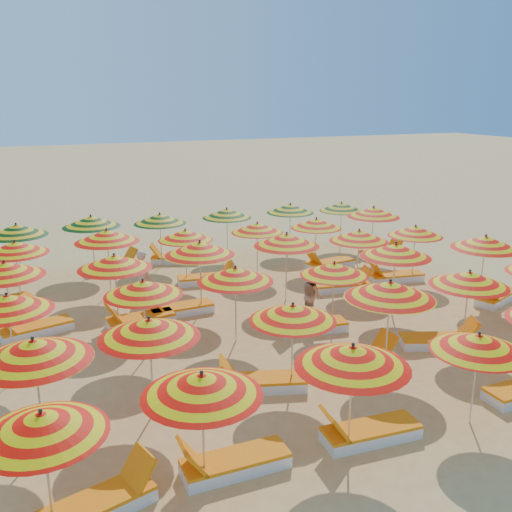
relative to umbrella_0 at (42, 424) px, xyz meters
The scene contains 54 objects.
ground 8.26m from the umbrella_0, 45.31° to the left, with size 120.00×120.00×0.00m, color #DEAE62.
umbrella_0 is the anchor object (origin of this frame).
umbrella_1 2.18m from the umbrella_0, ahead, with size 2.32×2.32×1.90m.
umbrella_2 4.62m from the umbrella_0, ahead, with size 1.89×1.89×1.96m.
umbrella_3 7.11m from the umbrella_0, ahead, with size 1.85×1.85×1.77m.
umbrella_6 2.06m from the umbrella_0, 89.75° to the left, with size 1.98×1.98×1.99m.
umbrella_7 3.02m from the umbrella_0, 50.06° to the left, with size 2.12×2.12×1.94m.
umbrella_8 5.23m from the umbrella_0, 24.99° to the left, with size 2.08×2.08×1.82m.
umbrella_9 7.30m from the umbrella_0, 17.17° to the left, with size 1.93×1.93×2.03m.
umbrella_10 9.60m from the umbrella_0, 14.23° to the left, with size 2.21×2.21×1.90m.
umbrella_12 4.79m from the umbrella_0, 94.44° to the left, with size 2.16×2.16×1.91m.
umbrella_13 5.33m from the umbrella_0, 63.63° to the left, with size 2.25×2.25×1.85m.
umbrella_14 6.56m from the umbrella_0, 46.37° to the left, with size 1.91×1.91×1.90m.
umbrella_15 8.36m from the umbrella_0, 32.63° to the left, with size 2.18×2.18×1.78m.
umbrella_16 10.26m from the umbrella_0, 27.83° to the left, with size 2.15×2.15×2.00m.
umbrella_17 12.65m from the umbrella_0, 20.66° to the left, with size 2.34×2.34×2.01m.
umbrella_18 7.13m from the umbrella_0, 93.26° to the left, with size 1.89×1.89×1.96m.
umbrella_19 7.09m from the umbrella_0, 72.81° to the left, with size 2.42×2.42×1.95m.
umbrella_20 8.17m from the umbrella_0, 57.77° to the left, with size 2.03×2.03×2.03m.
umbrella_21 9.74m from the umbrella_0, 44.90° to the left, with size 2.41×2.41×2.02m.
umbrella_22 11.63m from the umbrella_0, 36.60° to the left, with size 2.12×2.12×1.87m.
umbrella_23 13.36m from the umbrella_0, 31.27° to the left, with size 1.82×1.82×1.82m.
umbrella_24 9.40m from the umbrella_0, 90.88° to the left, with size 1.81×1.81×1.90m.
umbrella_25 9.69m from the umbrella_0, 76.05° to the left, with size 2.12×2.12×2.00m.
umbrella_26 10.46m from the umbrella_0, 63.46° to the left, with size 1.87×1.87×1.79m.
umbrella_27 11.76m from the umbrella_0, 52.97° to the left, with size 2.23×2.23×1.80m.
umbrella_28 12.96m from the umbrella_0, 45.16° to the left, with size 2.22×2.22×1.80m.
umbrella_29 14.96m from the umbrella_0, 39.23° to the left, with size 2.15×2.15×1.96m.
umbrella_30 11.44m from the umbrella_0, 90.30° to the left, with size 2.43×2.43×1.96m.
umbrella_31 11.95m from the umbrella_0, 79.39° to the left, with size 2.08×2.08×1.97m.
umbrella_32 12.45m from the umbrella_0, 69.06° to the left, with size 2.18×2.18×1.89m.
umbrella_33 13.59m from the umbrella_0, 59.49° to the left, with size 1.91×1.91×1.86m.
umbrella_34 14.95m from the umbrella_0, 51.10° to the left, with size 1.93×1.93×1.86m.
umbrella_35 16.19m from the umbrella_0, 44.86° to the left, with size 1.89×1.89×1.80m.
lounger_0 1.57m from the umbrella_0, ahead, with size 1.82×1.02×0.69m.
lounger_1 3.05m from the umbrella_0, ahead, with size 1.74×0.59×0.69m.
lounger_2 5.32m from the umbrella_0, ahead, with size 1.77×0.70×0.69m.
lounger_5 4.99m from the umbrella_0, 29.76° to the left, with size 1.83×1.08×0.69m.
lounger_6 7.05m from the umbrella_0, 20.33° to the left, with size 1.75×0.64×0.69m.
lounger_7 9.28m from the umbrella_0, 16.22° to the left, with size 1.82×1.20×0.69m.
lounger_9 8.01m from the umbrella_0, 35.10° to the left, with size 1.80×0.82×0.69m.
lounger_10 13.15m from the umbrella_0, 19.32° to the left, with size 1.83×1.16×0.69m.
lounger_11 7.20m from the umbrella_0, 89.21° to the left, with size 1.82×0.98×0.69m.
lounger_12 7.27m from the umbrella_0, 68.63° to the left, with size 1.76×0.67×0.69m.
lounger_13 8.04m from the umbrella_0, 61.61° to the left, with size 1.75×0.64×0.69m.
lounger_14 11.31m from the umbrella_0, 38.01° to the left, with size 1.81×0.89×0.69m.
lounger_15 12.98m from the umbrella_0, 33.00° to the left, with size 1.80×0.86×0.69m.
lounger_17 10.69m from the umbrella_0, 60.14° to the left, with size 1.80×0.86×0.69m.
lounger_18 13.34m from the umbrella_0, 43.38° to the left, with size 1.79×0.77×0.69m.
lounger_19 15.60m from the umbrella_0, 38.33° to the left, with size 1.77×0.72×0.69m.
lounger_20 12.14m from the umbrella_0, 76.58° to the left, with size 1.82×0.95×0.69m.
lounger_21 12.90m from the umbrella_0, 67.26° to the left, with size 1.82×1.16×0.69m.
beachgoer_a 8.84m from the umbrella_0, 69.47° to the left, with size 0.56×0.37×1.54m, color tan.
beachgoer_b 8.72m from the umbrella_0, 37.46° to the left, with size 0.64×0.50×1.32m, color tan.
Camera 1 is at (-5.71, -12.81, 5.68)m, focal length 40.00 mm.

